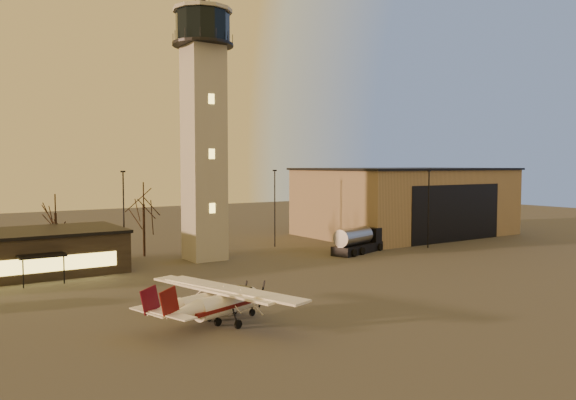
{
  "coord_description": "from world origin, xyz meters",
  "views": [
    {
      "loc": [
        -27.38,
        -28.1,
        10.82
      ],
      "look_at": [
        0.07,
        13.0,
        7.7
      ],
      "focal_mm": 35.0,
      "sensor_mm": 36.0,
      "label": 1
    }
  ],
  "objects_px": {
    "control_tower": "(204,116)",
    "cessna_front": "(228,307)",
    "hangar": "(405,201)",
    "fuel_truck": "(358,242)",
    "cessna_rear": "(210,305)"
  },
  "relations": [
    {
      "from": "control_tower",
      "to": "fuel_truck",
      "type": "distance_m",
      "value": 24.11
    },
    {
      "from": "cessna_front",
      "to": "cessna_rear",
      "type": "bearing_deg",
      "value": 105.14
    },
    {
      "from": "control_tower",
      "to": "cessna_rear",
      "type": "relative_size",
      "value": 2.75
    },
    {
      "from": "cessna_front",
      "to": "hangar",
      "type": "bearing_deg",
      "value": 14.22
    },
    {
      "from": "hangar",
      "to": "cessna_front",
      "type": "bearing_deg",
      "value": -148.14
    },
    {
      "from": "control_tower",
      "to": "cessna_front",
      "type": "distance_m",
      "value": 30.48
    },
    {
      "from": "fuel_truck",
      "to": "cessna_front",
      "type": "bearing_deg",
      "value": -163.61
    },
    {
      "from": "cessna_rear",
      "to": "fuel_truck",
      "type": "height_order",
      "value": "cessna_rear"
    },
    {
      "from": "control_tower",
      "to": "cessna_rear",
      "type": "xyz_separation_m",
      "value": [
        -10.65,
        -23.3,
        -15.2
      ]
    },
    {
      "from": "hangar",
      "to": "fuel_truck",
      "type": "bearing_deg",
      "value": -151.19
    },
    {
      "from": "fuel_truck",
      "to": "hangar",
      "type": "bearing_deg",
      "value": 11.44
    },
    {
      "from": "control_tower",
      "to": "cessna_front",
      "type": "relative_size",
      "value": 2.67
    },
    {
      "from": "control_tower",
      "to": "cessna_rear",
      "type": "bearing_deg",
      "value": -114.57
    },
    {
      "from": "control_tower",
      "to": "fuel_truck",
      "type": "bearing_deg",
      "value": -18.61
    },
    {
      "from": "control_tower",
      "to": "cessna_front",
      "type": "height_order",
      "value": "control_tower"
    }
  ]
}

